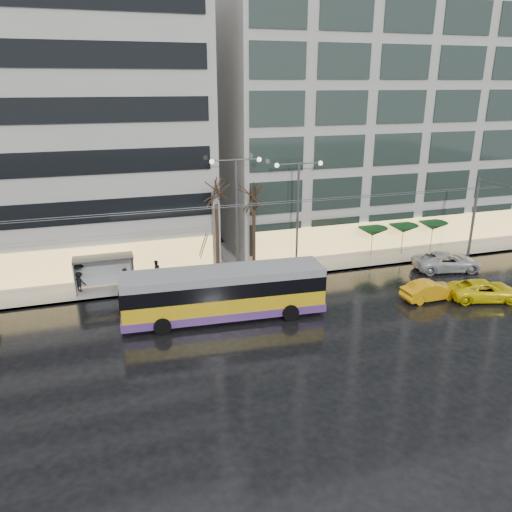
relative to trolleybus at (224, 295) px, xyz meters
name	(u,v)px	position (x,y,z in m)	size (l,w,h in m)	color
ground	(253,343)	(0.82, -3.69, -1.61)	(140.00, 140.00, 0.00)	black
sidewalk	(227,261)	(2.82, 10.31, -1.54)	(80.00, 10.00, 0.15)	gray
kerb	(243,282)	(2.82, 5.36, -1.54)	(80.00, 0.10, 0.15)	slate
building_right	(385,102)	(19.82, 15.31, 11.04)	(32.00, 14.00, 25.00)	#ADABA6
trolleybus	(224,295)	(0.00, 0.00, 0.00)	(13.00, 5.39, 5.96)	gold
catenary	(234,234)	(1.82, 4.25, 2.64)	(42.24, 5.12, 7.00)	#595B60
bus_shelter	(98,266)	(-7.57, 7.00, 0.35)	(4.20, 1.60, 2.51)	#595B60
street_lamp_near	(236,201)	(2.82, 7.11, 4.38)	(3.96, 0.36, 9.03)	#595B60
street_lamp_far	(298,200)	(7.82, 7.11, 4.10)	(3.96, 0.36, 8.53)	#595B60
tree_a	(216,187)	(1.32, 7.31, 5.47)	(3.20, 3.20, 8.40)	black
tree_b	(254,193)	(4.32, 7.51, 4.79)	(3.20, 3.20, 7.70)	black
parasol_a	(373,232)	(14.82, 7.31, 0.83)	(2.50, 2.50, 2.65)	#595B60
parasol_b	(403,229)	(17.82, 7.31, 0.83)	(2.50, 2.50, 2.65)	#595B60
parasol_c	(433,226)	(20.82, 7.31, 0.83)	(2.50, 2.50, 2.65)	#595B60
taxi_b	(430,290)	(14.42, -1.50, -0.94)	(1.43, 4.11, 1.35)	#F5A40C
taxi_c	(484,290)	(18.04, -2.64, -0.93)	(2.28, 4.94, 1.37)	yellow
sedan_silver	(447,261)	(19.29, 3.03, -0.86)	(2.48, 5.39, 1.50)	silver
pedestrian_a	(125,274)	(-5.81, 5.71, -0.05)	(1.26, 1.27, 2.19)	black
pedestrian_b	(156,270)	(-3.46, 7.51, -0.66)	(0.94, 0.83, 1.61)	black
pedestrian_c	(79,277)	(-8.97, 6.98, -0.34)	(1.12, 1.12, 2.11)	black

